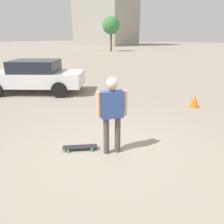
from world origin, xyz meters
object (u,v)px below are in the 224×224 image
(car_parked_near, at_px, (34,76))
(skateboard, at_px, (80,147))
(person, at_px, (112,107))
(traffic_cone, at_px, (195,101))

(car_parked_near, bearing_deg, skateboard, 118.59)
(person, height_order, traffic_cone, person)
(person, bearing_deg, skateboard, 156.88)
(traffic_cone, bearing_deg, skateboard, -107.64)
(skateboard, bearing_deg, person, 165.53)
(skateboard, relative_size, traffic_cone, 1.61)
(car_parked_near, relative_size, traffic_cone, 10.58)
(person, distance_m, traffic_cone, 4.61)
(skateboard, bearing_deg, traffic_cone, -145.57)
(person, xyz_separation_m, car_parked_near, (-6.08, 2.95, -0.30))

